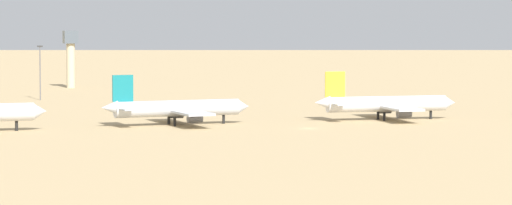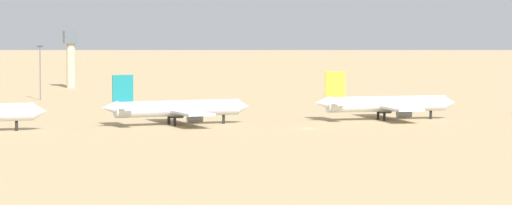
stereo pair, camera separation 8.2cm
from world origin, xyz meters
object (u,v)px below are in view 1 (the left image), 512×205
at_px(control_tower, 71,53).
at_px(light_pole_west, 40,69).
at_px(parked_jet_teal_3, 176,108).
at_px(parked_jet_yellow_4, 385,104).

distance_m(control_tower, light_pole_west, 70.77).
height_order(parked_jet_teal_3, parked_jet_yellow_4, parked_jet_yellow_4).
bearing_deg(light_pole_west, control_tower, 72.35).
distance_m(parked_jet_teal_3, light_pole_west, 109.94).
bearing_deg(parked_jet_teal_3, light_pole_west, 95.78).
xyz_separation_m(parked_jet_teal_3, light_pole_west, (-18.86, 108.15, 5.84)).
distance_m(parked_jet_teal_3, control_tower, 175.77).
distance_m(parked_jet_teal_3, parked_jet_yellow_4, 57.69).
bearing_deg(parked_jet_yellow_4, control_tower, 110.18).
distance_m(parked_jet_yellow_4, light_pole_west, 132.99).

